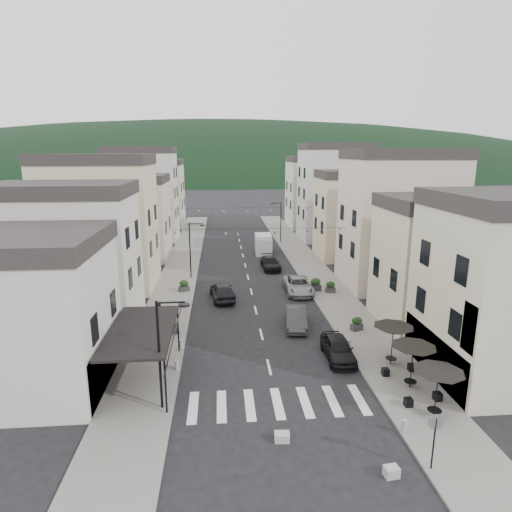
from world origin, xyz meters
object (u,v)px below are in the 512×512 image
at_px(parked_car_d, 270,263).
at_px(pedestrian_b, 160,315).
at_px(delivery_van, 263,243).
at_px(parked_car_b, 296,318).
at_px(parked_car_e, 222,291).
at_px(pedestrian_a, 147,329).
at_px(parked_car_c, 298,285).
at_px(parked_car_a, 338,348).

xyz_separation_m(parked_car_d, pedestrian_b, (-10.43, -16.28, 0.40)).
bearing_deg(delivery_van, parked_car_b, -87.17).
bearing_deg(parked_car_e, delivery_van, -114.54).
distance_m(delivery_van, pedestrian_b, 26.83).
bearing_deg(pedestrian_a, parked_car_b, 17.20).
bearing_deg(parked_car_c, parked_car_e, -168.86).
relative_size(parked_car_a, delivery_van, 0.79).
xyz_separation_m(parked_car_e, pedestrian_b, (-4.83, -6.18, 0.27)).
xyz_separation_m(parked_car_b, delivery_van, (0.02, 25.37, 0.52)).
relative_size(parked_car_c, parked_car_e, 1.10).
bearing_deg(parked_car_a, pedestrian_b, 154.70).
bearing_deg(parked_car_a, parked_car_d, 95.60).
bearing_deg(pedestrian_b, parked_car_a, -23.82).
bearing_deg(parked_car_b, pedestrian_a, -163.33).
bearing_deg(pedestrian_b, parked_car_c, 34.33).
bearing_deg(parked_car_c, pedestrian_a, -141.19).
xyz_separation_m(parked_car_a, parked_car_b, (-1.80, 5.39, -0.00)).
bearing_deg(delivery_van, pedestrian_a, -109.27).
bearing_deg(parked_car_e, parked_car_b, 121.63).
relative_size(parked_car_d, parked_car_e, 0.98).
bearing_deg(pedestrian_a, parked_car_d, 67.63).
xyz_separation_m(parked_car_a, pedestrian_b, (-12.23, 6.04, 0.36)).
bearing_deg(pedestrian_a, parked_car_e, 65.91).
height_order(pedestrian_a, pedestrian_b, pedestrian_b).
distance_m(parked_car_c, pedestrian_a, 16.10).
relative_size(parked_car_e, pedestrian_a, 2.78).
relative_size(parked_car_b, delivery_van, 0.81).
height_order(parked_car_d, pedestrian_b, pedestrian_b).
distance_m(parked_car_a, parked_car_e, 14.29).
bearing_deg(delivery_van, parked_car_d, -87.24).
height_order(parked_car_d, parked_car_e, parked_car_e).
height_order(parked_car_a, parked_car_c, parked_car_c).
bearing_deg(pedestrian_a, delivery_van, 76.02).
bearing_deg(parked_car_e, parked_car_c, -177.30).
distance_m(parked_car_b, parked_car_c, 8.33).
bearing_deg(parked_car_d, parked_car_c, -81.88).
bearing_deg(delivery_van, parked_car_c, -81.68).
bearing_deg(delivery_van, parked_car_a, -83.81).
xyz_separation_m(parked_car_d, pedestrian_a, (-11.02, -18.69, 0.30)).
distance_m(parked_car_e, delivery_van, 19.37).
bearing_deg(parked_car_b, parked_car_a, -63.89).
relative_size(parked_car_b, pedestrian_a, 2.55).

